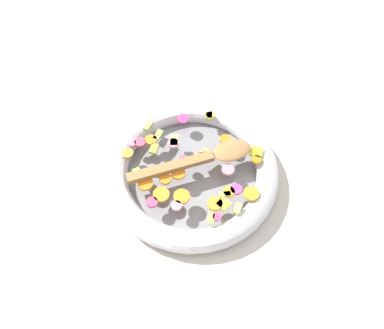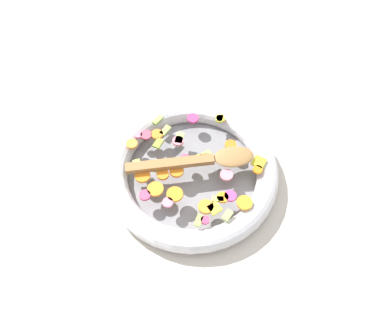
% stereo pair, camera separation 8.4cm
% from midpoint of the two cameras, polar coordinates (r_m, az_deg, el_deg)
% --- Properties ---
extents(ground_plane, '(4.00, 4.00, 0.00)m').
position_cam_midpoint_polar(ground_plane, '(0.88, 2.72, -1.99)').
color(ground_plane, beige).
extents(skillet, '(0.40, 0.40, 0.05)m').
position_cam_midpoint_polar(skillet, '(0.86, 2.78, -1.23)').
color(skillet, slate).
rests_on(skillet, ground_plane).
extents(chopped_vegetables, '(0.30, 0.33, 0.01)m').
position_cam_midpoint_polar(chopped_vegetables, '(0.83, 2.20, -0.85)').
color(chopped_vegetables, orange).
rests_on(chopped_vegetables, skillet).
extents(wooden_spoon, '(0.08, 0.29, 0.01)m').
position_cam_midpoint_polar(wooden_spoon, '(0.83, 4.81, 0.49)').
color(wooden_spoon, olive).
rests_on(wooden_spoon, chopped_vegetables).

